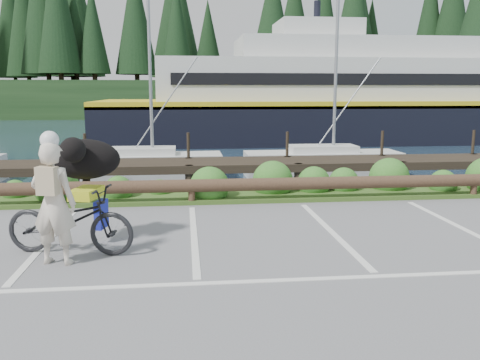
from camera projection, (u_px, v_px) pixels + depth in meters
name	position (u px, v px, depth m)	size (l,w,h in m)	color
ground	(197.00, 274.00, 7.43)	(72.00, 72.00, 0.00)	#5F5F62
harbor_backdrop	(187.00, 107.00, 84.28)	(170.00, 160.00, 30.00)	#192A3C
vegetation_strip	(191.00, 196.00, 12.60)	(34.00, 1.60, 0.10)	#3D5B21
log_rail	(192.00, 205.00, 11.93)	(32.00, 0.30, 0.60)	#443021
bicycle	(70.00, 220.00, 8.26)	(0.75, 2.14, 1.12)	black
cyclist	(54.00, 204.00, 7.70)	(0.69, 0.45, 1.90)	beige
dog	(85.00, 159.00, 8.77)	(1.21, 0.59, 0.70)	black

